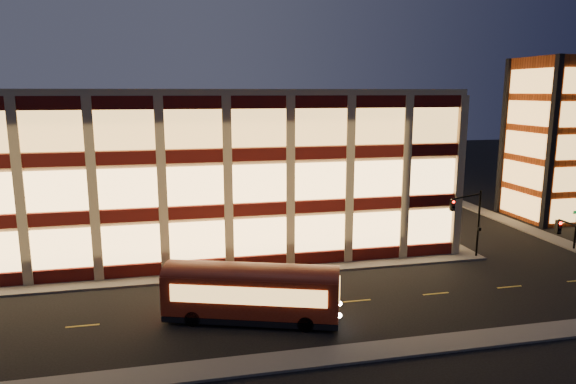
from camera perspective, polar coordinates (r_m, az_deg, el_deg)
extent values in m
plane|color=black|center=(40.37, -9.05, -9.79)|extent=(200.00, 200.00, 0.00)
cube|color=#514F4C|center=(41.25, -13.36, -9.39)|extent=(54.00, 2.00, 0.15)
cube|color=#514F4C|center=(61.76, 11.73, -2.44)|extent=(2.00, 30.00, 0.15)
cube|color=#514F4C|center=(66.96, 20.36, -1.86)|extent=(2.00, 30.00, 0.15)
cube|color=#514F4C|center=(28.57, -7.35, -18.88)|extent=(100.00, 2.00, 0.15)
cube|color=tan|center=(55.19, -13.48, 3.20)|extent=(50.00, 30.00, 14.00)
cube|color=tan|center=(54.71, -13.83, 10.74)|extent=(50.40, 30.40, 0.50)
cube|color=#470C0A|center=(41.89, -13.38, -8.24)|extent=(50.10, 0.25, 1.00)
cube|color=#EFB364|center=(41.27, -13.51, -5.47)|extent=(49.00, 0.20, 3.00)
cube|color=#470C0A|center=(61.28, 11.00, -1.97)|extent=(0.25, 30.10, 1.00)
cube|color=#EFB364|center=(60.84, 11.06, -0.04)|extent=(0.20, 29.00, 3.00)
cube|color=#470C0A|center=(40.66, -13.65, -2.37)|extent=(50.10, 0.25, 1.00)
cube|color=#EFB364|center=(40.26, -13.79, 0.54)|extent=(49.00, 0.20, 3.00)
cube|color=#470C0A|center=(60.45, 11.15, 2.10)|extent=(0.25, 30.10, 1.00)
cube|color=#EFB364|center=(60.16, 11.21, 4.07)|extent=(0.20, 29.00, 3.00)
cube|color=#470C0A|center=(39.89, -13.94, 3.79)|extent=(50.10, 0.25, 1.00)
cube|color=#EFB364|center=(39.71, -14.08, 6.80)|extent=(49.00, 0.20, 3.00)
cube|color=#470C0A|center=(59.94, 11.31, 6.25)|extent=(0.25, 30.10, 1.00)
cube|color=#EFB364|center=(59.79, 11.37, 8.26)|extent=(0.20, 29.00, 3.00)
cube|color=#8C3814|center=(65.22, 27.73, 5.18)|extent=(8.00, 8.00, 18.00)
cube|color=black|center=(59.61, 27.23, 4.78)|extent=(0.60, 0.60, 18.00)
cube|color=black|center=(65.94, 22.83, 5.64)|extent=(0.60, 0.60, 18.00)
cube|color=black|center=(70.84, 28.15, 5.51)|extent=(0.60, 0.60, 18.00)
cube|color=#FFB659|center=(63.69, 24.33, -1.21)|extent=(0.16, 6.60, 2.60)
cube|color=#FFB659|center=(63.11, 24.58, 1.81)|extent=(0.16, 6.60, 2.60)
cube|color=#FFB659|center=(62.71, 24.83, 4.87)|extent=(0.16, 6.60, 2.60)
cube|color=#FFB659|center=(62.49, 25.08, 7.97)|extent=(0.16, 6.60, 2.60)
cube|color=#FFB659|center=(62.46, 25.34, 11.07)|extent=(0.16, 6.60, 2.60)
cylinder|color=black|center=(47.49, 20.39, -3.38)|extent=(0.18, 0.18, 6.00)
cylinder|color=black|center=(45.37, 19.27, -0.46)|extent=(3.56, 1.63, 0.14)
cube|color=black|center=(43.95, 17.79, -1.39)|extent=(0.32, 0.32, 0.95)
sphere|color=#FF0C05|center=(43.74, 17.93, -1.06)|extent=(0.20, 0.20, 0.20)
cube|color=black|center=(47.43, 20.49, -3.90)|extent=(0.25, 0.18, 0.28)
cube|color=black|center=(39.76, 27.82, -3.45)|extent=(0.32, 0.32, 0.95)
sphere|color=#FF0C05|center=(39.56, 28.03, -3.09)|extent=(0.20, 0.20, 0.20)
cube|color=maroon|center=(33.02, -4.05, -11.06)|extent=(11.27, 6.12, 2.52)
cube|color=black|center=(33.61, -4.02, -13.40)|extent=(11.27, 6.12, 0.38)
cylinder|color=black|center=(33.27, -10.54, -13.63)|extent=(1.04, 0.63, 0.99)
cylinder|color=black|center=(35.39, -9.39, -12.03)|extent=(1.04, 0.63, 0.99)
cylinder|color=black|center=(32.06, 1.97, -14.43)|extent=(1.04, 0.63, 0.99)
cylinder|color=black|center=(34.25, 2.28, -12.69)|extent=(1.04, 0.63, 0.99)
cube|color=#FFB659|center=(31.62, -4.52, -11.46)|extent=(9.16, 3.16, 1.10)
cube|color=#FFB659|center=(34.18, -3.64, -9.67)|extent=(9.16, 3.16, 1.10)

